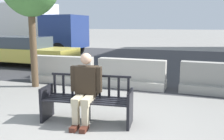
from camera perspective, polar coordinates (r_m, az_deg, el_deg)
The scene contains 9 objects.
ground_plane at distance 4.56m, azimuth -5.93°, elevation -13.34°, with size 200.00×200.00×0.00m, color gray.
street_asphalt at distance 12.75m, azimuth 10.35°, elevation 1.91°, with size 120.00×12.00×0.01m, color #333335.
street_bench at distance 4.77m, azimuth -5.68°, elevation -7.20°, with size 1.73×0.69×0.88m.
seated_person at distance 4.64m, azimuth -6.13°, elevation -3.93°, with size 0.59×0.75×1.31m.
jersey_barrier_centre at distance 7.38m, azimuth 4.45°, elevation -1.34°, with size 2.01×0.71×0.84m.
jersey_barrier_left at distance 8.18m, azimuth -11.09°, elevation -0.37°, with size 2.03×0.77×0.84m.
jersey_barrier_right at distance 7.23m, azimuth 23.23°, elevation -2.41°, with size 2.03×0.77×0.84m.
car_taxi_near at distance 11.93m, azimuth -19.30°, elevation 4.12°, with size 4.65×1.90×1.30m.
delivery_truck at distance 15.95m, azimuth -18.98°, elevation 9.24°, with size 6.85×2.48×3.05m.
Camera 1 is at (1.75, -3.80, 1.83)m, focal length 40.00 mm.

